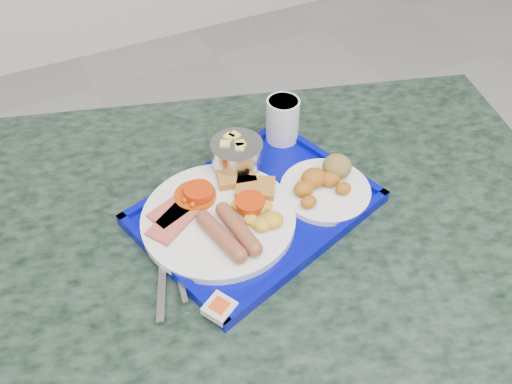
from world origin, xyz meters
The scene contains 9 objects.
table centered at (0.05, 0.97, 0.53)m, with size 1.31×1.07×0.71m.
tray centered at (0.03, 0.98, 0.72)m, with size 0.47×0.39×0.02m.
main_plate centered at (-0.04, 0.98, 0.74)m, with size 0.27×0.27×0.04m.
bread_plate centered at (0.16, 0.96, 0.74)m, with size 0.17×0.17×0.06m.
fruit_bowl centered at (0.04, 1.09, 0.77)m, with size 0.10×0.10×0.07m.
juice_cup centered at (0.17, 1.13, 0.77)m, with size 0.07×0.07×0.09m.
spoon centered at (-0.16, 0.96, 0.73)m, with size 0.05×0.15×0.01m.
knife centered at (-0.18, 0.92, 0.72)m, with size 0.01×0.18×0.00m, color #B2B2B4.
jam_packet centered at (-0.12, 0.81, 0.73)m, with size 0.06×0.06×0.02m.
Camera 1 is at (-0.26, 0.43, 1.38)m, focal length 35.00 mm.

